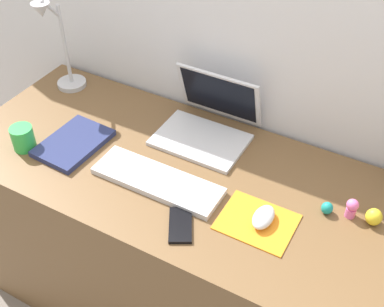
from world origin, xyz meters
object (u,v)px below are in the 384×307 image
object	(u,v)px
notebook_pad	(73,143)
toy_figurine_pink	(352,208)
cell_phone	(180,225)
keyboard	(157,181)
coffee_mug	(23,138)
toy_figurine_teal	(327,208)
desk_lamp	(59,49)
mouse	(263,217)
toy_figurine_yellow	(374,217)
laptop	(209,120)

from	to	relation	value
notebook_pad	toy_figurine_pink	world-z (taller)	toy_figurine_pink
notebook_pad	cell_phone	bearing A→B (deg)	-12.39
keyboard	coffee_mug	distance (m)	0.48
toy_figurine_teal	desk_lamp	bearing A→B (deg)	172.94
keyboard	mouse	bearing A→B (deg)	1.82
keyboard	toy_figurine_teal	size ratio (longest dim) A/B	10.87
mouse	notebook_pad	xyz separation A→B (m)	(-0.68, 0.01, -0.01)
mouse	cell_phone	xyz separation A→B (m)	(-0.20, -0.13, -0.02)
mouse	toy_figurine_teal	size ratio (longest dim) A/B	2.55
desk_lamp	toy_figurine_teal	bearing A→B (deg)	-7.06
mouse	cell_phone	distance (m)	0.23
keyboard	toy_figurine_pink	world-z (taller)	toy_figurine_pink
coffee_mug	toy_figurine_pink	distance (m)	1.05
keyboard	cell_phone	size ratio (longest dim) A/B	3.20
mouse	toy_figurine_yellow	size ratio (longest dim) A/B	1.87
laptop	toy_figurine_yellow	xyz separation A→B (m)	(0.59, -0.14, -0.03)
keyboard	laptop	bearing A→B (deg)	86.24
toy_figurine_yellow	desk_lamp	bearing A→B (deg)	174.82
desk_lamp	keyboard	bearing A→B (deg)	-24.67
keyboard	toy_figurine_pink	distance (m)	0.57
coffee_mug	toy_figurine_pink	xyz separation A→B (m)	(1.02, 0.22, -0.01)
coffee_mug	toy_figurine_yellow	size ratio (longest dim) A/B	1.59
cell_phone	desk_lamp	xyz separation A→B (m)	(-0.73, 0.38, 0.17)
toy_figurine_yellow	toy_figurine_teal	distance (m)	0.13
desk_lamp	toy_figurine_yellow	distance (m)	1.21
desk_lamp	coffee_mug	world-z (taller)	desk_lamp
laptop	toy_figurine_pink	size ratio (longest dim) A/B	4.80
keyboard	toy_figurine_yellow	world-z (taller)	toy_figurine_yellow
keyboard	toy_figurine_yellow	bearing A→B (deg)	14.42
toy_figurine_pink	toy_figurine_teal	bearing A→B (deg)	-161.77
laptop	coffee_mug	world-z (taller)	laptop
keyboard	cell_phone	world-z (taller)	keyboard
desk_lamp	toy_figurine_pink	size ratio (longest dim) A/B	6.06
desk_lamp	coffee_mug	distance (m)	0.38
laptop	toy_figurine_yellow	distance (m)	0.61
toy_figurine_pink	mouse	bearing A→B (deg)	-145.35
desk_lamp	notebook_pad	world-z (taller)	desk_lamp
laptop	keyboard	xyz separation A→B (m)	(-0.02, -0.30, -0.04)
cell_phone	desk_lamp	distance (m)	0.84
cell_phone	toy_figurine_yellow	world-z (taller)	toy_figurine_yellow
mouse	desk_lamp	size ratio (longest dim) A/B	0.25
mouse	toy_figurine_pink	bearing A→B (deg)	34.65
cell_phone	toy_figurine_pink	world-z (taller)	toy_figurine_pink
desk_lamp	toy_figurine_teal	distance (m)	1.09
desk_lamp	notebook_pad	distance (m)	0.38
toy_figurine_yellow	laptop	bearing A→B (deg)	166.64
cell_phone	mouse	bearing A→B (deg)	3.50
toy_figurine_teal	coffee_mug	bearing A→B (deg)	-168.05
desk_lamp	laptop	bearing A→B (deg)	3.16
coffee_mug	cell_phone	bearing A→B (deg)	-4.15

